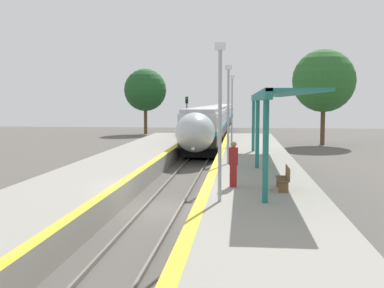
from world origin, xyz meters
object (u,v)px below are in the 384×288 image
object	(u,v)px
train	(218,117)
lamppost_far	(232,106)
platform_bench	(284,178)
person_waiting	(233,163)
railway_signal	(187,115)
lamppost_mid	(228,108)
lamppost_near	(220,111)

from	to	relation	value
train	lamppost_far	distance (m)	29.98
platform_bench	person_waiting	world-z (taller)	person_waiting
train	railway_signal	size ratio (longest dim) A/B	14.63
platform_bench	railway_signal	distance (m)	32.04
railway_signal	lamppost_far	xyz separation A→B (m)	(4.92, -13.66, 1.08)
railway_signal	person_waiting	bearing A→B (deg)	-80.15
platform_bench	person_waiting	distance (m)	2.05
railway_signal	train	bearing A→B (deg)	81.17
platform_bench	railway_signal	xyz separation A→B (m)	(-7.27, 31.17, 1.47)
train	lamppost_mid	xyz separation A→B (m)	(2.41, -39.74, 1.84)
platform_bench	lamppost_near	distance (m)	4.17
train	person_waiting	size ratio (longest dim) A/B	39.00
platform_bench	lamppost_mid	size ratio (longest dim) A/B	0.28
person_waiting	lamppost_far	xyz separation A→B (m)	(-0.41, 17.04, 2.08)
train	lamppost_mid	bearing A→B (deg)	-86.53
platform_bench	railway_signal	world-z (taller)	railway_signal
train	platform_bench	size ratio (longest dim) A/B	48.20
train	platform_bench	world-z (taller)	train
lamppost_near	platform_bench	bearing A→B (deg)	44.62
person_waiting	lamppost_far	world-z (taller)	lamppost_far
person_waiting	train	bearing A→B (deg)	93.45
person_waiting	railway_signal	bearing A→B (deg)	99.85
lamppost_mid	lamppost_far	distance (m)	9.91
railway_signal	lamppost_mid	distance (m)	24.11
train	railway_signal	bearing A→B (deg)	-98.83
railway_signal	lamppost_mid	world-z (taller)	lamppost_mid
platform_bench	railway_signal	size ratio (longest dim) A/B	0.30
person_waiting	lamppost_mid	distance (m)	7.43
train	platform_bench	distance (m)	47.58
person_waiting	lamppost_mid	bearing A→B (deg)	93.30
person_waiting	lamppost_mid	xyz separation A→B (m)	(-0.41, 7.12, 2.08)
platform_bench	lamppost_far	distance (m)	17.85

